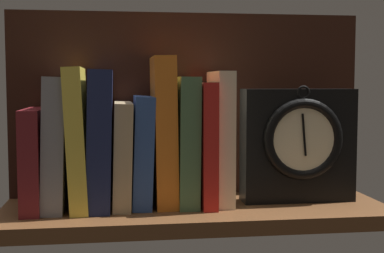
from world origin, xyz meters
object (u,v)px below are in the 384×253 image
book_maroon_dawkins (35,159)px  book_tan_shortstories (122,154)px  book_blue_modern (142,151)px  book_green_romantic (186,141)px  book_yellow_seinlanguage (78,138)px  book_navy_bierce (100,139)px  framed_clock (299,144)px  book_red_requiem (204,143)px  book_cream_twain (220,137)px  book_orange_pandolfini (164,131)px  book_gray_chess (57,143)px

book_maroon_dawkins → book_tan_shortstories: bearing=0.0°
book_blue_modern → book_green_romantic: book_green_romantic is taller
book_yellow_seinlanguage → book_navy_bierce: book_yellow_seinlanguage is taller
book_tan_shortstories → framed_clock: size_ratio=0.86×
book_red_requiem → framed_clock: size_ratio=1.02×
book_blue_modern → book_green_romantic: 7.84cm
book_blue_modern → framed_clock: (28.00, -1.06, 0.86)cm
book_cream_twain → book_yellow_seinlanguage: bearing=180.0°
book_maroon_dawkins → book_green_romantic: size_ratio=0.76×
book_navy_bierce → book_orange_pandolfini: bearing=0.0°
book_green_romantic → framed_clock: size_ratio=1.07×
book_maroon_dawkins → book_cream_twain: book_cream_twain is taller
book_gray_chess → book_yellow_seinlanguage: bearing=0.0°
book_navy_bierce → framed_clock: size_ratio=1.12×
book_yellow_seinlanguage → book_orange_pandolfini: (14.77, 0.00, 0.98)cm
book_green_romantic → book_cream_twain: bearing=0.0°
book_blue_modern → framed_clock: 28.03cm
book_cream_twain → book_navy_bierce: bearing=180.0°
book_orange_pandolfini → book_green_romantic: book_orange_pandolfini is taller
book_yellow_seinlanguage → book_cream_twain: bearing=0.0°
book_gray_chess → book_yellow_seinlanguage: book_yellow_seinlanguage is taller
book_gray_chess → book_red_requiem: bearing=0.0°
book_yellow_seinlanguage → book_orange_pandolfini: 14.81cm
book_tan_shortstories → book_green_romantic: 11.34cm
book_gray_chess → book_cream_twain: 28.45cm
book_blue_modern → book_cream_twain: 14.07cm
book_navy_bierce → book_red_requiem: bearing=0.0°
book_yellow_seinlanguage → book_navy_bierce: 3.75cm
book_orange_pandolfini → book_tan_shortstories: bearing=180.0°
book_navy_bierce → book_cream_twain: (21.15, 0.00, -0.07)cm
book_tan_shortstories → book_orange_pandolfini: bearing=0.0°
book_navy_bierce → book_green_romantic: bearing=0.0°
book_maroon_dawkins → book_red_requiem: 29.22cm
book_gray_chess → book_orange_pandolfini: (18.33, 0.00, 1.77)cm
book_orange_pandolfini → book_gray_chess: bearing=180.0°
book_tan_shortstories → book_red_requiem: 14.49cm
book_gray_chess → book_green_romantic: same height
book_gray_chess → book_blue_modern: (14.55, 0.00, -1.64)cm
book_maroon_dawkins → book_cream_twain: (32.12, 0.00, 3.17)cm
book_orange_pandolfini → book_green_romantic: size_ratio=1.16×
framed_clock → book_blue_modern: bearing=177.8°
book_gray_chess → book_navy_bierce: bearing=0.0°
book_gray_chess → book_orange_pandolfini: 18.42cm
book_tan_shortstories → framed_clock: framed_clock is taller
book_maroon_dawkins → book_red_requiem: book_red_requiem is taller
book_maroon_dawkins → book_red_requiem: size_ratio=0.79×
book_blue_modern → book_orange_pandolfini: book_orange_pandolfini is taller
framed_clock → book_tan_shortstories: bearing=178.1°
book_navy_bierce → book_tan_shortstories: bearing=0.0°
book_navy_bierce → book_red_requiem: book_navy_bierce is taller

